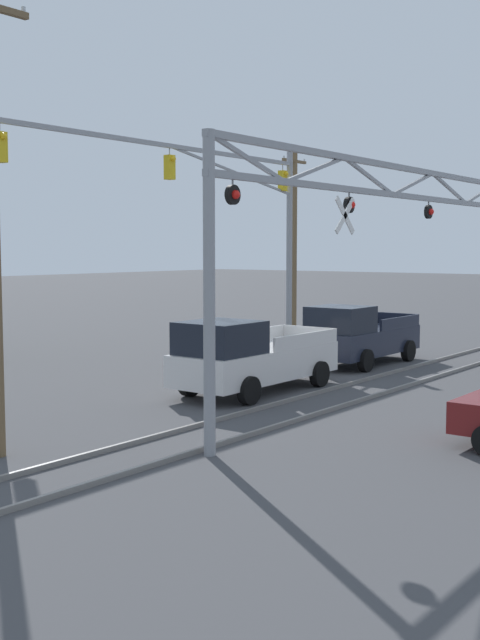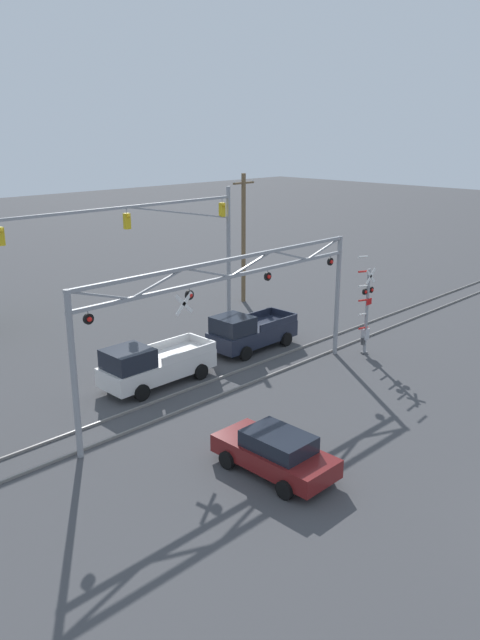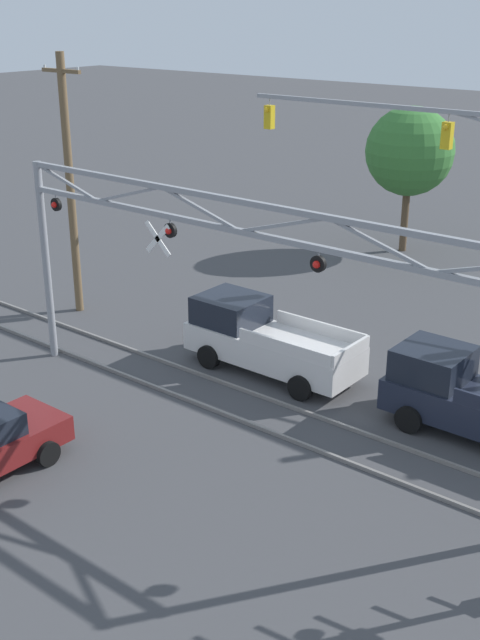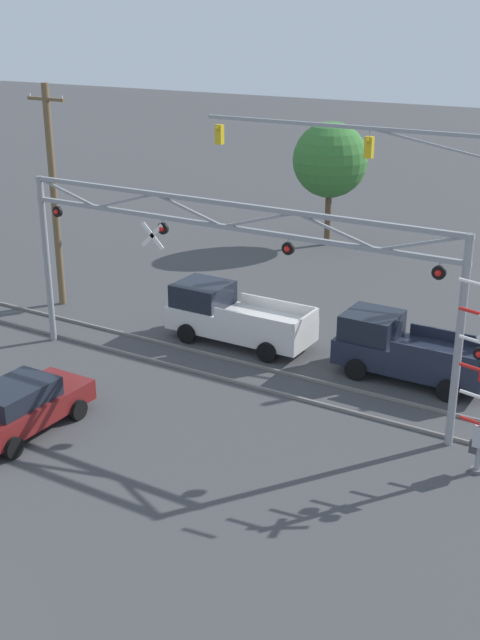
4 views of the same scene
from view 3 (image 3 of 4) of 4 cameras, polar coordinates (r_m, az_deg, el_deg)
rail_track_near at (r=21.11m, az=0.43°, el=-7.29°), size 80.00×0.08×0.10m
rail_track_far at (r=22.12m, az=2.75°, el=-5.88°), size 80.00×0.08×0.10m
crossing_gantry at (r=19.18m, az=-0.10°, el=3.93°), size 15.05×0.27×6.05m
pickup_truck_lead at (r=23.79m, az=1.71°, el=-1.37°), size 5.39×2.19×2.03m
pickup_truck_following at (r=21.15m, az=16.25°, el=-5.37°), size 4.97×2.19×2.03m
utility_pole_left at (r=28.06m, az=-12.00°, el=9.45°), size 1.80×0.28×8.82m
background_tree_beyond_span at (r=35.53m, az=11.99°, el=11.64°), size 3.78×3.78×6.28m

